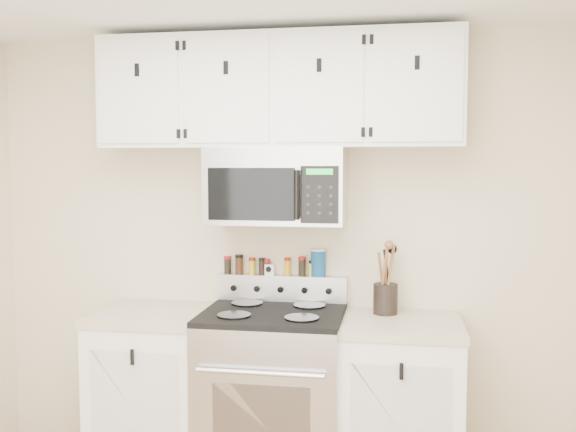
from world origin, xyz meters
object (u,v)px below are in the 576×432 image
object	(u,v)px
microwave	(277,186)
salt_canister	(318,263)
range	(273,394)
utensil_crock	(385,296)

from	to	relation	value
microwave	salt_canister	bearing A→B (deg)	36.27
range	microwave	world-z (taller)	microwave
range	salt_canister	bearing A→B (deg)	53.04
microwave	utensil_crock	bearing A→B (deg)	3.97
utensil_crock	salt_canister	world-z (taller)	utensil_crock
range	microwave	size ratio (longest dim) A/B	1.45
range	microwave	bearing A→B (deg)	89.77
salt_canister	range	bearing A→B (deg)	-126.96
range	salt_canister	xyz separation A→B (m)	(0.21, 0.28, 0.69)
range	utensil_crock	xyz separation A→B (m)	(0.60, 0.17, 0.53)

